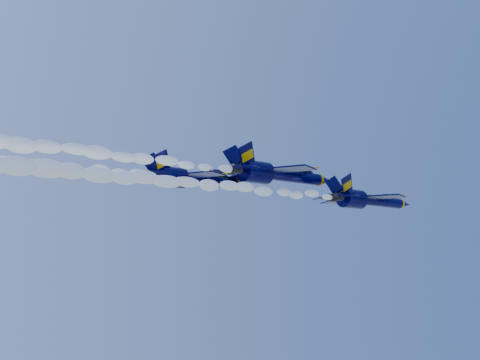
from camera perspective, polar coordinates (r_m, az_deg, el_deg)
jet_lead at (r=101.02m, az=10.86°, el=-1.67°), size 18.05×14.81×6.71m
smoke_trail_jet_lead at (r=77.59m, az=-5.60°, el=-0.15°), size 53.74×2.16×1.94m
jet_second at (r=92.95m, az=3.15°, el=0.53°), size 19.80×16.24×7.36m
smoke_trail_jet_second at (r=73.85m, az=-17.40°, el=2.83°), size 53.74×2.36×2.13m
jet_third at (r=92.15m, az=-4.03°, el=0.11°), size 17.85×14.64×6.63m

